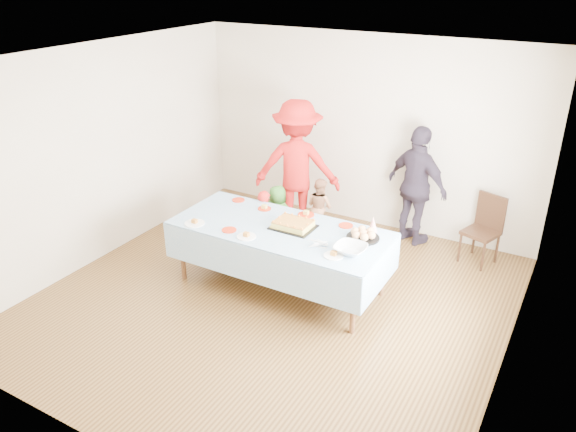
% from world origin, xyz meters
% --- Properties ---
extents(ground, '(5.00, 5.00, 0.00)m').
position_xyz_m(ground, '(0.00, 0.00, 0.00)').
color(ground, '#492E14').
rests_on(ground, ground).
extents(room_walls, '(5.04, 5.04, 2.72)m').
position_xyz_m(room_walls, '(0.05, 0.00, 1.77)').
color(room_walls, beige).
rests_on(room_walls, ground).
extents(party_table, '(2.50, 1.10, 0.78)m').
position_xyz_m(party_table, '(-0.09, 0.29, 0.72)').
color(party_table, brown).
rests_on(party_table, ground).
extents(birthday_cake, '(0.48, 0.37, 0.09)m').
position_xyz_m(birthday_cake, '(0.05, 0.36, 0.82)').
color(birthday_cake, black).
rests_on(birthday_cake, party_table).
extents(rolls_tray, '(0.37, 0.37, 0.11)m').
position_xyz_m(rolls_tray, '(0.84, 0.50, 0.83)').
color(rolls_tray, black).
rests_on(rolls_tray, party_table).
extents(punch_bowl, '(0.34, 0.34, 0.08)m').
position_xyz_m(punch_bowl, '(0.86, 0.14, 0.82)').
color(punch_bowl, silver).
rests_on(punch_bowl, party_table).
extents(party_hat, '(0.11, 0.11, 0.18)m').
position_xyz_m(party_hat, '(0.87, 0.72, 0.87)').
color(party_hat, white).
rests_on(party_hat, party_table).
extents(fork_pile, '(0.24, 0.18, 0.07)m').
position_xyz_m(fork_pile, '(0.51, 0.12, 0.81)').
color(fork_pile, white).
rests_on(fork_pile, party_table).
extents(plate_red_far_a, '(0.16, 0.16, 0.01)m').
position_xyz_m(plate_red_far_a, '(-0.94, 0.70, 0.79)').
color(plate_red_far_a, red).
rests_on(plate_red_far_a, party_table).
extents(plate_red_far_b, '(0.16, 0.16, 0.01)m').
position_xyz_m(plate_red_far_b, '(-0.51, 0.64, 0.79)').
color(plate_red_far_b, red).
rests_on(plate_red_far_b, party_table).
extents(plate_red_far_c, '(0.20, 0.20, 0.01)m').
position_xyz_m(plate_red_far_c, '(0.02, 0.74, 0.79)').
color(plate_red_far_c, red).
rests_on(plate_red_far_c, party_table).
extents(plate_red_far_d, '(0.17, 0.17, 0.01)m').
position_xyz_m(plate_red_far_d, '(0.55, 0.70, 0.79)').
color(plate_red_far_d, red).
rests_on(plate_red_far_d, party_table).
extents(plate_red_near, '(0.17, 0.17, 0.01)m').
position_xyz_m(plate_red_near, '(-0.55, -0.06, 0.79)').
color(plate_red_near, red).
rests_on(plate_red_near, party_table).
extents(plate_white_left, '(0.24, 0.24, 0.01)m').
position_xyz_m(plate_white_left, '(-0.99, -0.11, 0.79)').
color(plate_white_left, white).
rests_on(plate_white_left, party_table).
extents(plate_white_mid, '(0.21, 0.21, 0.01)m').
position_xyz_m(plate_white_mid, '(-0.29, -0.10, 0.79)').
color(plate_white_mid, white).
rests_on(plate_white_mid, party_table).
extents(plate_white_right, '(0.21, 0.21, 0.01)m').
position_xyz_m(plate_white_right, '(0.74, -0.01, 0.79)').
color(plate_white_right, white).
rests_on(plate_white_right, party_table).
extents(dining_chair, '(0.49, 0.49, 0.90)m').
position_xyz_m(dining_chair, '(1.85, 2.13, 0.50)').
color(dining_chair, black).
rests_on(dining_chair, ground).
extents(toddler_left, '(0.33, 0.22, 0.90)m').
position_xyz_m(toddler_left, '(-0.68, 0.90, 0.45)').
color(toddler_left, red).
rests_on(toddler_left, ground).
extents(toddler_mid, '(0.43, 0.30, 0.85)m').
position_xyz_m(toddler_mid, '(-0.67, 1.22, 0.42)').
color(toddler_mid, '#316E24').
rests_on(toddler_mid, ground).
extents(toddler_right, '(0.48, 0.43, 0.83)m').
position_xyz_m(toddler_right, '(-0.32, 1.78, 0.41)').
color(toddler_right, tan).
rests_on(toddler_right, ground).
extents(adult_left, '(1.37, 1.07, 1.87)m').
position_xyz_m(adult_left, '(-0.70, 1.82, 0.94)').
color(adult_left, red).
rests_on(adult_left, ground).
extents(adult_right, '(1.04, 0.75, 1.64)m').
position_xyz_m(adult_right, '(0.91, 2.20, 0.82)').
color(adult_right, '#2F2635').
rests_on(adult_right, ground).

